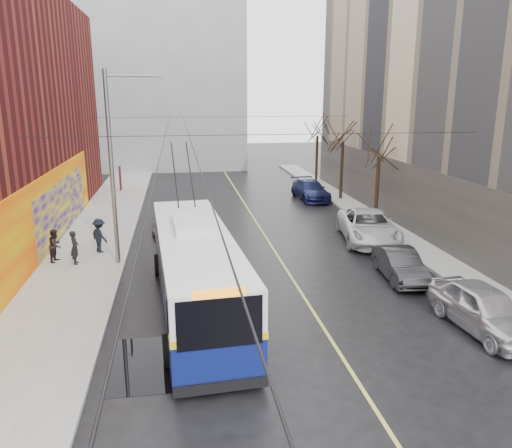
{
  "coord_description": "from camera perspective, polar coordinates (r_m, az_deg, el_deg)",
  "views": [
    {
      "loc": [
        -3.31,
        -13.29,
        7.92
      ],
      "look_at": [
        -0.06,
        7.37,
        2.47
      ],
      "focal_mm": 35.0,
      "sensor_mm": 36.0,
      "label": 1
    }
  ],
  "objects": [
    {
      "name": "sidewalk_right",
      "position": [
        29.2,
        16.39,
        -1.58
      ],
      "size": [
        2.0,
        60.0,
        0.15
      ],
      "primitive_type": "cube",
      "color": "gray",
      "rests_on": "ground"
    },
    {
      "name": "parked_car_d",
      "position": [
        38.93,
        6.23,
        3.89
      ],
      "size": [
        2.32,
        5.17,
        1.47
      ],
      "primitive_type": "imported",
      "rotation": [
        0.0,
        0.0,
        0.05
      ],
      "color": "#161E4F",
      "rests_on": "ground"
    },
    {
      "name": "tree_far",
      "position": [
        45.09,
        7.06,
        10.97
      ],
      "size": [
        3.2,
        3.2,
        6.57
      ],
      "color": "black",
      "rests_on": "ground"
    },
    {
      "name": "catenary_wires",
      "position": [
        28.12,
        -7.48,
        11.08
      ],
      "size": [
        18.0,
        60.0,
        0.22
      ],
      "color": "black"
    },
    {
      "name": "tree_mid",
      "position": [
        38.41,
        9.95,
        10.41
      ],
      "size": [
        3.2,
        3.2,
        6.68
      ],
      "color": "black",
      "rests_on": "ground"
    },
    {
      "name": "streetlight_pole",
      "position": [
        23.66,
        -15.82,
        6.6
      ],
      "size": [
        2.65,
        0.6,
        9.0
      ],
      "color": "slate",
      "rests_on": "ground"
    },
    {
      "name": "pigeons_flying",
      "position": [
        23.89,
        -7.68,
        13.37
      ],
      "size": [
        4.44,
        4.46,
        1.67
      ],
      "color": "slate"
    },
    {
      "name": "ground",
      "position": [
        15.82,
        4.54,
        -15.47
      ],
      "size": [
        140.0,
        140.0,
        0.0
      ],
      "primitive_type": "plane",
      "color": "black",
      "rests_on": "ground"
    },
    {
      "name": "building_far",
      "position": [
        58.35,
        -12.01,
        15.38
      ],
      "size": [
        20.5,
        12.1,
        18.0
      ],
      "color": "gray",
      "rests_on": "ground"
    },
    {
      "name": "lane_line",
      "position": [
        28.82,
        1.03,
        -1.34
      ],
      "size": [
        0.12,
        50.0,
        0.01
      ],
      "primitive_type": "cube",
      "color": "#BFB74C",
      "rests_on": "ground"
    },
    {
      "name": "pedestrian_a",
      "position": [
        24.92,
        -20.01,
        -2.53
      ],
      "size": [
        0.44,
        0.62,
        1.61
      ],
      "primitive_type": "imported",
      "rotation": [
        0.0,
        0.0,
        1.68
      ],
      "color": "black",
      "rests_on": "sidewalk_left"
    },
    {
      "name": "parked_car_a",
      "position": [
        19.02,
        24.64,
        -8.78
      ],
      "size": [
        2.22,
        4.8,
        1.59
      ],
      "primitive_type": "imported",
      "rotation": [
        0.0,
        0.0,
        0.07
      ],
      "color": "silver",
      "rests_on": "ground"
    },
    {
      "name": "puddle",
      "position": [
        16.06,
        -12.82,
        -15.32
      ],
      "size": [
        1.93,
        3.4,
        0.01
      ],
      "primitive_type": "cube",
      "color": "black",
      "rests_on": "ground"
    },
    {
      "name": "pedestrian_c",
      "position": [
        26.34,
        -17.46,
        -1.26
      ],
      "size": [
        1.22,
        1.28,
        1.74
      ],
      "primitive_type": "imported",
      "rotation": [
        0.0,
        0.0,
        2.28
      ],
      "color": "black",
      "rests_on": "sidewalk_left"
    },
    {
      "name": "sidewalk_left",
      "position": [
        26.89,
        -18.59,
        -3.14
      ],
      "size": [
        4.0,
        60.0,
        0.15
      ],
      "primitive_type": "cube",
      "color": "gray",
      "rests_on": "ground"
    },
    {
      "name": "following_car",
      "position": [
        30.33,
        -10.15,
        0.56
      ],
      "size": [
        1.75,
        4.01,
        1.35
      ],
      "primitive_type": "imported",
      "rotation": [
        0.0,
        0.0,
        -0.04
      ],
      "color": "#9D9DA1",
      "rests_on": "ground"
    },
    {
      "name": "parked_car_c",
      "position": [
        28.29,
        12.7,
        -0.25
      ],
      "size": [
        3.76,
        6.42,
        1.68
      ],
      "primitive_type": "imported",
      "rotation": [
        0.0,
        0.0,
        -0.17
      ],
      "color": "silver",
      "rests_on": "ground"
    },
    {
      "name": "pedestrian_b",
      "position": [
        25.62,
        -21.93,
        -2.28
      ],
      "size": [
        0.76,
        0.89,
        1.58
      ],
      "primitive_type": "imported",
      "rotation": [
        0.0,
        0.0,
        1.34
      ],
      "color": "black",
      "rests_on": "sidewalk_left"
    },
    {
      "name": "parked_car_b",
      "position": [
        22.88,
        16.13,
        -4.47
      ],
      "size": [
        1.78,
        4.15,
        1.33
      ],
      "primitive_type": "imported",
      "rotation": [
        0.0,
        0.0,
        -0.09
      ],
      "color": "#29292C",
      "rests_on": "ground"
    },
    {
      "name": "tree_near",
      "position": [
        31.91,
        13.98,
        8.89
      ],
      "size": [
        3.2,
        3.2,
        6.4
      ],
      "color": "black",
      "rests_on": "ground"
    },
    {
      "name": "trolleybus",
      "position": [
        18.86,
        -6.93,
        -5.07
      ],
      "size": [
        3.48,
        12.29,
        5.76
      ],
      "rotation": [
        0.0,
        0.0,
        0.07
      ],
      "color": "#0B1454",
      "rests_on": "ground"
    }
  ]
}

